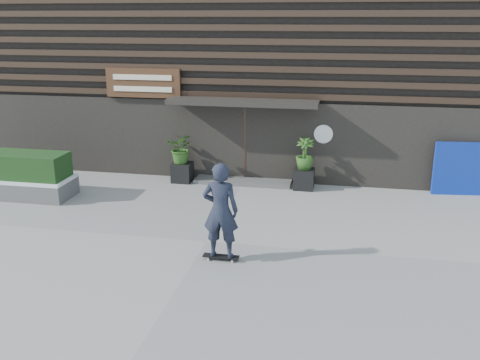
% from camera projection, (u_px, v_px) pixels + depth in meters
% --- Properties ---
extents(ground, '(80.00, 80.00, 0.00)m').
position_uv_depth(ground, '(206.00, 242.00, 12.28)').
color(ground, gray).
rests_on(ground, ground).
extents(entrance_step, '(3.00, 0.80, 0.12)m').
position_uv_depth(entrance_step, '(243.00, 181.00, 16.57)').
color(entrance_step, '#4C4C4A').
rests_on(entrance_step, ground).
extents(planter_pot_left, '(0.60, 0.60, 0.60)m').
position_uv_depth(planter_pot_left, '(182.00, 172.00, 16.66)').
color(planter_pot_left, black).
rests_on(planter_pot_left, ground).
extents(bamboo_left, '(0.86, 0.75, 0.96)m').
position_uv_depth(bamboo_left, '(182.00, 148.00, 16.43)').
color(bamboo_left, '#2D591E').
rests_on(bamboo_left, planter_pot_left).
extents(planter_pot_right, '(0.60, 0.60, 0.60)m').
position_uv_depth(planter_pot_right, '(304.00, 179.00, 15.97)').
color(planter_pot_right, black).
rests_on(planter_pot_right, ground).
extents(bamboo_right, '(0.54, 0.54, 0.96)m').
position_uv_depth(bamboo_right, '(305.00, 154.00, 15.74)').
color(bamboo_right, '#2D591E').
rests_on(bamboo_right, planter_pot_right).
extents(raised_bed, '(3.50, 1.20, 0.50)m').
position_uv_depth(raised_bed, '(14.00, 187.00, 15.39)').
color(raised_bed, '#4C4D4A').
rests_on(raised_bed, ground).
extents(snow_layer, '(3.50, 1.20, 0.08)m').
position_uv_depth(snow_layer, '(12.00, 177.00, 15.31)').
color(snow_layer, white).
rests_on(snow_layer, raised_bed).
extents(hedge, '(3.30, 1.00, 0.70)m').
position_uv_depth(hedge, '(11.00, 164.00, 15.19)').
color(hedge, '#153312').
rests_on(hedge, snow_layer).
extents(blue_tarp, '(1.66, 0.30, 1.56)m').
position_uv_depth(blue_tarp, '(463.00, 169.00, 15.29)').
color(blue_tarp, '#0B279A').
rests_on(blue_tarp, ground).
extents(building, '(18.00, 11.00, 8.00)m').
position_uv_depth(building, '(269.00, 43.00, 20.44)').
color(building, black).
rests_on(building, ground).
extents(skateboarder, '(0.78, 0.51, 2.15)m').
position_uv_depth(skateboarder, '(221.00, 211.00, 11.02)').
color(skateboarder, black).
rests_on(skateboarder, ground).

